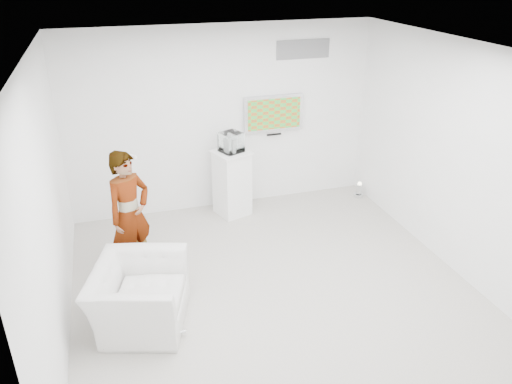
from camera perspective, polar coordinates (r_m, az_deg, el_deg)
room at (r=5.90m, az=1.94°, el=1.37°), size 5.01×5.01×3.00m
tv at (r=8.32m, az=2.01°, el=8.97°), size 1.00×0.08×0.60m
logo_decal at (r=8.30m, az=5.42°, el=15.93°), size 0.90×0.02×0.30m
person at (r=6.67m, az=-14.22°, el=-2.49°), size 0.76×0.70×1.73m
armchair at (r=5.99m, az=-13.20°, el=-11.46°), size 1.29×1.39×0.74m
pedestal at (r=8.15m, az=-2.77°, el=1.05°), size 0.67×0.67×1.09m
floor_uplight at (r=9.05m, az=11.69°, el=0.26°), size 0.22×0.22×0.27m
vitrine at (r=7.88m, az=-2.87°, el=5.70°), size 0.41×0.41×0.31m
console at (r=7.90m, az=-2.87°, el=5.42°), size 0.08×0.17×0.23m
wii_remote at (r=6.64m, az=-13.99°, el=3.98°), size 0.12×0.14×0.04m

